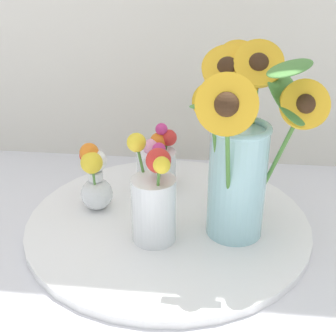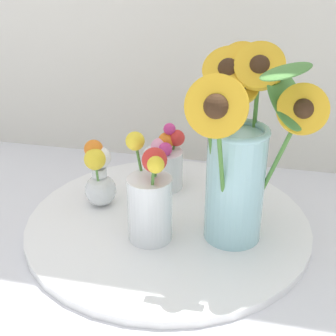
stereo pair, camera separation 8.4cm
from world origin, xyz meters
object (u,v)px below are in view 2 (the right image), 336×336
vase_small_back (164,163)px  vase_bulb_right (99,174)px  vase_small_center (150,200)px  mason_jar_sunflowers (239,156)px  serving_tray (168,223)px

vase_small_back → vase_bulb_right: bearing=-135.7°
vase_small_center → mason_jar_sunflowers: bearing=14.3°
vase_small_center → vase_bulb_right: size_ratio=1.36×
vase_small_back → vase_small_center: bearing=-84.0°
mason_jar_sunflowers → vase_bulb_right: size_ratio=2.43×
serving_tray → vase_bulb_right: (-0.15, 0.03, 0.08)m
serving_tray → vase_small_back: bearing=106.2°
serving_tray → vase_small_center: bearing=-105.4°
vase_bulb_right → vase_small_back: bearing=44.3°
serving_tray → vase_small_center: 0.11m
mason_jar_sunflowers → vase_small_center: mason_jar_sunflowers is taller
mason_jar_sunflowers → vase_small_center: (-0.15, -0.04, -0.08)m
mason_jar_sunflowers → vase_small_back: bearing=136.3°
vase_bulb_right → vase_small_back: (0.11, 0.11, -0.01)m
vase_small_center → vase_small_back: bearing=96.0°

